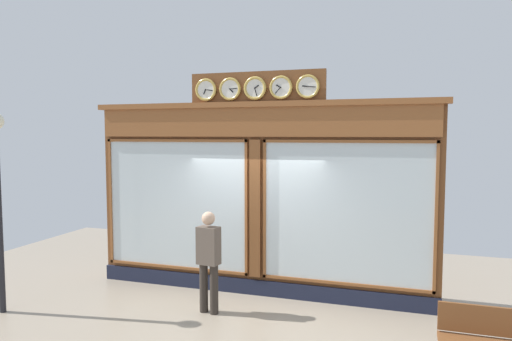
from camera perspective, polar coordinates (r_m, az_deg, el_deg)
The scene contains 3 objects.
shop_facade at distance 8.55m, azimuth 0.26°, elevation -3.26°, with size 6.50×0.42×4.06m.
pedestrian at distance 7.78m, azimuth -5.84°, elevation -10.58°, with size 0.39×0.27×1.69m.
street_bench at distance 6.54m, azimuth 27.88°, elevation -17.85°, with size 1.40×0.40×0.87m.
Camera 1 is at (-2.56, 7.95, 2.95)m, focal length 32.55 mm.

